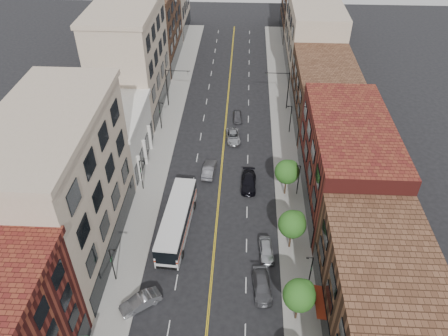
% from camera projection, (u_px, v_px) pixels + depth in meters
% --- Properties ---
extents(sidewalk_left, '(4.00, 110.00, 0.15)m').
position_uv_depth(sidewalk_left, '(163.00, 145.00, 71.53)').
color(sidewalk_left, gray).
rests_on(sidewalk_left, ground).
extents(sidewalk_right, '(4.00, 110.00, 0.15)m').
position_uv_depth(sidewalk_right, '(285.00, 149.00, 70.72)').
color(sidewalk_right, gray).
rests_on(sidewalk_right, ground).
extents(bldg_l_tanoffice, '(10.00, 22.00, 18.00)m').
position_uv_depth(bldg_l_tanoffice, '(62.00, 191.00, 49.01)').
color(bldg_l_tanoffice, tan).
rests_on(bldg_l_tanoffice, ground).
extents(bldg_l_white, '(10.00, 14.00, 8.00)m').
position_uv_depth(bldg_l_white, '(110.00, 138.00, 66.25)').
color(bldg_l_white, silver).
rests_on(bldg_l_white, ground).
extents(bldg_l_far_a, '(10.00, 20.00, 18.00)m').
position_uv_depth(bldg_l_far_a, '(131.00, 60.00, 76.55)').
color(bldg_l_far_a, tan).
rests_on(bldg_l_far_a, ground).
extents(bldg_l_far_b, '(10.00, 20.00, 15.00)m').
position_uv_depth(bldg_l_far_b, '(152.00, 27.00, 93.20)').
color(bldg_l_far_b, '#513120').
rests_on(bldg_l_far_b, ground).
extents(bldg_r_near, '(10.00, 26.00, 10.00)m').
position_uv_depth(bldg_r_near, '(389.00, 330.00, 39.87)').
color(bldg_r_near, '#513120').
rests_on(bldg_r_near, ground).
extents(bldg_r_mid, '(10.00, 22.00, 12.00)m').
position_uv_depth(bldg_r_mid, '(346.00, 162.00, 58.14)').
color(bldg_r_mid, '#5A1B17').
rests_on(bldg_r_mid, ground).
extents(bldg_r_far_a, '(10.00, 20.00, 10.00)m').
position_uv_depth(bldg_r_far_a, '(325.00, 93.00, 75.27)').
color(bldg_r_far_a, '#513120').
rests_on(bldg_r_far_a, ground).
extents(bldg_r_far_b, '(10.00, 22.00, 14.00)m').
position_uv_depth(bldg_r_far_b, '(313.00, 36.00, 90.56)').
color(bldg_r_far_b, tan).
rests_on(bldg_r_far_b, ground).
extents(bldg_r_far_c, '(10.00, 18.00, 11.00)m').
position_uv_depth(bldg_r_far_c, '(303.00, 12.00, 107.22)').
color(bldg_r_far_c, '#513120').
rests_on(bldg_r_far_c, ground).
extents(tree_r_1, '(3.40, 3.40, 5.59)m').
position_uv_depth(tree_r_1, '(300.00, 294.00, 43.92)').
color(tree_r_1, black).
rests_on(tree_r_1, sidewalk_right).
extents(tree_r_2, '(3.40, 3.40, 5.59)m').
position_uv_depth(tree_r_2, '(293.00, 223.00, 51.79)').
color(tree_r_2, black).
rests_on(tree_r_2, sidewalk_right).
extents(tree_r_3, '(3.40, 3.40, 5.59)m').
position_uv_depth(tree_r_3, '(288.00, 171.00, 59.65)').
color(tree_r_3, black).
rests_on(tree_r_3, sidewalk_right).
extents(lamp_l_1, '(0.81, 0.55, 5.05)m').
position_uv_depth(lamp_l_1, '(113.00, 263.00, 48.55)').
color(lamp_l_1, black).
rests_on(lamp_l_1, sidewalk_left).
extents(lamp_l_2, '(0.81, 0.55, 5.05)m').
position_uv_depth(lamp_l_2, '(141.00, 173.00, 61.13)').
color(lamp_l_2, black).
rests_on(lamp_l_2, sidewalk_left).
extents(lamp_l_3, '(0.81, 0.55, 5.05)m').
position_uv_depth(lamp_l_3, '(160.00, 114.00, 73.72)').
color(lamp_l_3, black).
rests_on(lamp_l_3, sidewalk_left).
extents(lamp_r_1, '(0.81, 0.55, 5.05)m').
position_uv_depth(lamp_r_1, '(310.00, 271.00, 47.66)').
color(lamp_r_1, black).
rests_on(lamp_r_1, sidewalk_right).
extents(lamp_r_2, '(0.81, 0.55, 5.05)m').
position_uv_depth(lamp_r_2, '(298.00, 178.00, 60.25)').
color(lamp_r_2, black).
rests_on(lamp_r_2, sidewalk_right).
extents(lamp_r_3, '(0.81, 0.55, 5.05)m').
position_uv_depth(lamp_r_3, '(290.00, 118.00, 72.83)').
color(lamp_r_3, black).
rests_on(lamp_r_3, sidewalk_right).
extents(signal_mast_left, '(4.49, 0.18, 7.20)m').
position_uv_depth(signal_mast_left, '(171.00, 83.00, 78.95)').
color(signal_mast_left, black).
rests_on(signal_mast_left, sidewalk_left).
extents(signal_mast_right, '(4.49, 0.18, 7.20)m').
position_uv_depth(signal_mast_right, '(284.00, 86.00, 78.12)').
color(signal_mast_right, black).
rests_on(signal_mast_right, sidewalk_right).
extents(city_bus, '(3.80, 13.33, 3.39)m').
position_uv_depth(city_bus, '(177.00, 220.00, 55.31)').
color(city_bus, silver).
rests_on(city_bus, ground).
extents(car_angle_b, '(4.59, 3.99, 1.50)m').
position_uv_depth(car_angle_b, '(140.00, 302.00, 47.16)').
color(car_angle_b, gray).
rests_on(car_angle_b, ground).
extents(car_parked_mid, '(2.42, 5.01, 1.41)m').
position_uv_depth(car_parked_mid, '(262.00, 286.00, 48.79)').
color(car_parked_mid, '#4D4D52').
rests_on(car_parked_mid, ground).
extents(car_parked_far, '(2.00, 4.35, 1.44)m').
position_uv_depth(car_parked_far, '(266.00, 250.00, 52.98)').
color(car_parked_far, '#ABADB3').
rests_on(car_parked_far, ground).
extents(car_lane_behind, '(2.02, 4.92, 1.59)m').
position_uv_depth(car_lane_behind, '(209.00, 169.00, 65.40)').
color(car_lane_behind, '#4C4C51').
rests_on(car_lane_behind, ground).
extents(car_lane_a, '(2.15, 5.18, 1.50)m').
position_uv_depth(car_lane_a, '(249.00, 182.00, 63.08)').
color(car_lane_a, black).
rests_on(car_lane_a, ground).
extents(car_lane_b, '(2.86, 5.11, 1.35)m').
position_uv_depth(car_lane_b, '(233.00, 136.00, 72.53)').
color(car_lane_b, '#9EA1A6').
rests_on(car_lane_b, ground).
extents(car_lane_c, '(1.75, 3.91, 1.30)m').
position_uv_depth(car_lane_c, '(237.00, 116.00, 77.58)').
color(car_lane_c, '#48484C').
rests_on(car_lane_c, ground).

